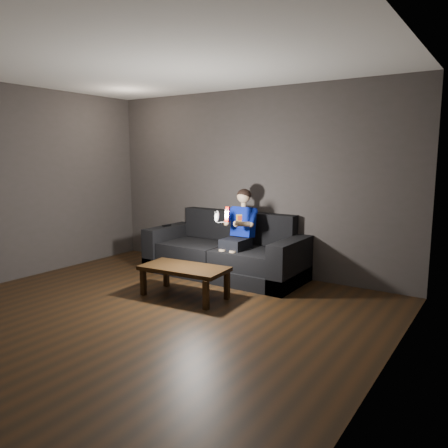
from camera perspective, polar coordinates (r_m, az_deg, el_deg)
The scene contains 10 objects.
floor at distance 4.86m, azimuth -11.92°, elevation -12.21°, with size 5.00×5.00×0.00m, color black.
back_wall at distance 6.54m, azimuth 3.52°, elevation 5.53°, with size 5.00×0.04×2.70m, color #3B3733.
right_wall at distance 3.27m, azimuth 19.75°, elevation 1.62°, with size 0.04×5.00×2.70m, color #3B3733.
ceiling at distance 4.64m, azimuth -13.06°, elevation 20.70°, with size 5.00×5.00×0.02m, color silver.
sofa at distance 6.41m, azimuth 0.26°, elevation -4.07°, with size 2.35×1.01×0.91m.
child at distance 6.12m, azimuth 2.02°, elevation -0.25°, with size 0.47×0.58×1.16m.
wii_remote_red at distance 5.67m, azimuth 0.43°, elevation 1.26°, with size 0.06×0.08×0.21m.
nunchuk_white at distance 5.77m, azimuth -0.94°, elevation 0.99°, with size 0.08×0.11×0.16m.
wii_remote_black at distance 6.90m, azimuth -7.49°, elevation -0.18°, with size 0.06×0.15×0.03m.
coffee_table at distance 5.42m, azimuth -5.21°, elevation -6.08°, with size 1.11×0.62×0.39m.
Camera 1 is at (3.26, -3.15, 1.74)m, focal length 35.00 mm.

